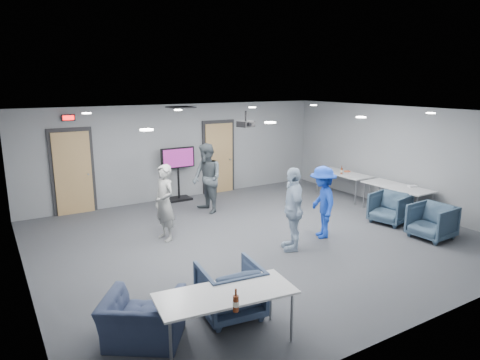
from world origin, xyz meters
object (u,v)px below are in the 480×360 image
bottle_front (236,303)px  table_right_a (343,174)px  person_d (322,202)px  table_front_left (226,296)px  projector (246,124)px  table_right_b (397,188)px  person_a (165,203)px  chair_front_a (230,290)px  chair_front_b (143,320)px  person_b (207,178)px  chair_right_c (432,222)px  bottle_right (342,171)px  chair_right_b (390,208)px  person_c (293,209)px  tv_stand (178,171)px

bottle_front → table_right_a: bearing=37.0°
person_d → table_right_a: (2.78, 2.19, -0.10)m
table_front_left → projector: projector is taller
table_right_b → projector: size_ratio=4.59×
table_right_b → bottle_front: (-6.61, -3.09, 0.15)m
person_a → table_right_a: bearing=86.1°
person_d → table_right_a: size_ratio=0.91×
chair_front_a → bottle_front: bottle_front is taller
person_d → chair_front_b: size_ratio=1.59×
chair_front_a → chair_front_b: size_ratio=0.87×
table_front_left → person_d: bearing=39.6°
person_b → table_right_b: (4.07, -2.64, -0.21)m
chair_right_c → table_right_b: bearing=150.3°
chair_right_c → chair_front_b: chair_right_c is taller
chair_right_c → bottle_right: size_ratio=3.35×
projector → person_d: bearing=-68.0°
chair_front_b → projector: bearing=-103.2°
chair_front_b → chair_right_b: bearing=-131.1°
table_right_a → person_b: bearing=79.7°
chair_front_a → table_right_a: 7.25m
person_a → bottle_front: size_ratio=5.84×
table_right_a → table_front_left: bearing=124.9°
person_b → chair_right_c: 5.36m
person_c → table_right_b: (3.75, 0.50, -0.16)m
table_right_b → tv_stand: size_ratio=1.18×
person_a → projector: projector is taller
chair_right_b → chair_front_b: size_ratio=0.82×
person_a → bottle_right: person_a is taller
table_right_a → table_right_b: (-0.00, -1.90, 0.00)m
tv_stand → person_c: bearing=-84.2°
bottle_right → table_front_left: bearing=-144.9°
bottle_front → tv_stand: tv_stand is taller
chair_right_b → projector: 4.02m
person_d → tv_stand: size_ratio=1.03×
table_right_a → bottle_right: 0.25m
chair_right_b → chair_front_a: (-5.35, -1.63, 0.02)m
person_d → bottle_right: person_d is taller
person_c → chair_right_c: (2.95, -1.08, -0.47)m
bottle_right → person_d: bearing=-141.3°
person_c → bottle_right: size_ratio=6.87×
table_right_b → person_a: bearing=76.9°
person_c → chair_right_b: 3.05m
person_a → table_right_b: size_ratio=0.92×
person_a → chair_front_a: person_a is taller
chair_front_a → chair_front_b: 1.29m
person_b → chair_right_b: 4.54m
projector → person_b: bearing=81.5°
table_front_left → chair_right_b: bearing=28.4°
table_right_a → table_front_left: size_ratio=0.93×
table_right_b → bottle_front: bottle_front is taller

